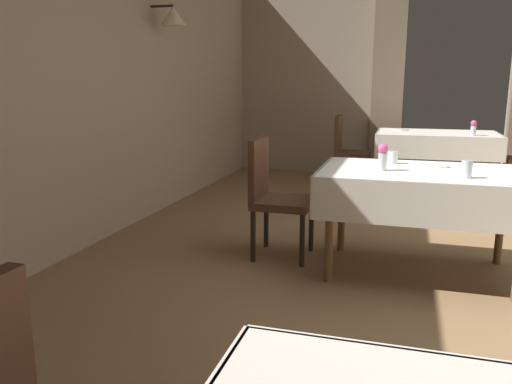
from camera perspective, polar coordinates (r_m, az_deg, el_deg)
name	(u,v)px	position (r m, az deg, el deg)	size (l,w,h in m)	color
ground	(493,284)	(3.87, 25.22, -9.34)	(10.08, 10.08, 0.00)	olive
wall_left	(76,63)	(4.40, -19.69, 13.59)	(0.49, 8.40, 3.00)	gray
wall_back	(457,70)	(7.78, 21.71, 12.62)	(6.40, 0.27, 3.00)	gray
dining_table_mid	(422,184)	(3.72, 18.24, 0.88)	(1.42, 0.94, 0.75)	brown
dining_table_far	(437,140)	(6.66, 19.72, 5.57)	(1.44, 0.98, 0.75)	brown
chair_mid_left	(273,192)	(3.93, 1.96, 0.01)	(0.44, 0.44, 0.93)	black
chair_far_left	(347,148)	(6.76, 10.20, 4.95)	(0.44, 0.44, 0.93)	black
flower_vase_mid	(383,156)	(3.60, 14.11, 3.95)	(0.07, 0.07, 0.19)	silver
plate_mid_b	(436,166)	(3.91, 19.69, 2.81)	(0.18, 0.18, 0.01)	white
glass_mid_c	(393,157)	(3.94, 15.16, 3.79)	(0.08, 0.08, 0.09)	silver
glass_mid_d	(467,169)	(3.49, 22.69, 2.39)	(0.07, 0.07, 0.11)	silver
flower_vase_far	(474,127)	(6.39, 23.34, 6.72)	(0.07, 0.07, 0.18)	silver
plate_far_b	(401,130)	(6.85, 16.06, 6.79)	(0.19, 0.19, 0.01)	white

